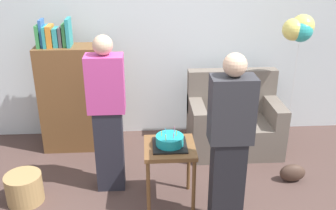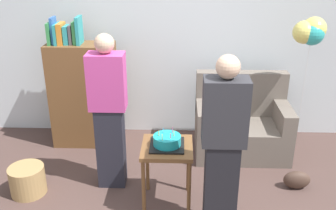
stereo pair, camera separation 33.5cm
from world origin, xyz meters
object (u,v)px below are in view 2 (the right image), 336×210
object	(u,v)px
wicker_basket	(28,180)
balloon_bunch	(310,31)
couch	(241,126)
side_table	(167,155)
person_blowing_candles	(109,113)
person_holding_cake	(223,148)
bookshelf	(83,93)
handbag	(297,180)
birthday_cake	(167,141)

from	to	relation	value
wicker_basket	balloon_bunch	xyz separation A→B (m)	(2.94, 0.88, 1.37)
couch	wicker_basket	size ratio (longest dim) A/B	3.06
side_table	person_blowing_candles	bearing A→B (deg)	152.24
person_holding_cake	person_blowing_candles	bearing A→B (deg)	-28.29
person_blowing_candles	wicker_basket	size ratio (longest dim) A/B	4.53
bookshelf	balloon_bunch	size ratio (longest dim) A/B	0.97
wicker_basket	handbag	xyz separation A→B (m)	(2.79, 0.18, -0.05)
handbag	birthday_cake	bearing A→B (deg)	-168.05
side_table	handbag	xyz separation A→B (m)	(1.35, 0.29, -0.44)
couch	bookshelf	xyz separation A→B (m)	(-1.94, 0.16, 0.34)
balloon_bunch	side_table	bearing A→B (deg)	-146.67
person_holding_cake	wicker_basket	world-z (taller)	person_holding_cake
balloon_bunch	birthday_cake	bearing A→B (deg)	-146.67
bookshelf	birthday_cake	distance (m)	1.63
person_blowing_candles	wicker_basket	bearing A→B (deg)	-171.40
person_blowing_candles	balloon_bunch	xyz separation A→B (m)	(2.10, 0.68, 0.68)
wicker_basket	balloon_bunch	distance (m)	3.36
handbag	balloon_bunch	size ratio (longest dim) A/B	0.17
birthday_cake	person_holding_cake	bearing A→B (deg)	-37.75
couch	person_holding_cake	world-z (taller)	person_holding_cake
bookshelf	birthday_cake	size ratio (longest dim) A/B	5.06
couch	balloon_bunch	size ratio (longest dim) A/B	0.66
couch	bookshelf	world-z (taller)	bookshelf
bookshelf	handbag	bearing A→B (deg)	-21.02
side_table	balloon_bunch	world-z (taller)	balloon_bunch
bookshelf	handbag	size ratio (longest dim) A/B	5.78
bookshelf	balloon_bunch	bearing A→B (deg)	-5.12
bookshelf	person_blowing_candles	world-z (taller)	person_blowing_candles
side_table	handbag	bearing A→B (deg)	11.95
side_table	birthday_cake	xyz separation A→B (m)	(-0.00, -0.00, 0.15)
couch	bookshelf	distance (m)	1.98
couch	bookshelf	size ratio (longest dim) A/B	0.68
couch	wicker_basket	bearing A→B (deg)	-157.36
person_blowing_candles	bookshelf	bearing A→B (deg)	113.08
couch	balloon_bunch	world-z (taller)	balloon_bunch
couch	birthday_cake	world-z (taller)	couch
birthday_cake	person_holding_cake	size ratio (longest dim) A/B	0.20
couch	person_holding_cake	xyz separation A→B (m)	(-0.39, -1.44, 0.49)
person_holding_cake	handbag	bearing A→B (deg)	-139.04
person_blowing_candles	wicker_basket	xyz separation A→B (m)	(-0.84, -0.21, -0.68)
person_blowing_candles	wicker_basket	distance (m)	1.10
person_blowing_candles	person_holding_cake	bearing A→B (deg)	-37.57
birthday_cake	side_table	bearing A→B (deg)	74.93
couch	wicker_basket	xyz separation A→B (m)	(-2.30, -0.96, -0.19)
bookshelf	birthday_cake	world-z (taller)	bookshelf
side_table	person_blowing_candles	distance (m)	0.73
wicker_basket	couch	bearing A→B (deg)	22.64
birthday_cake	wicker_basket	world-z (taller)	birthday_cake
couch	person_blowing_candles	size ratio (longest dim) A/B	0.67
wicker_basket	balloon_bunch	world-z (taller)	balloon_bunch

